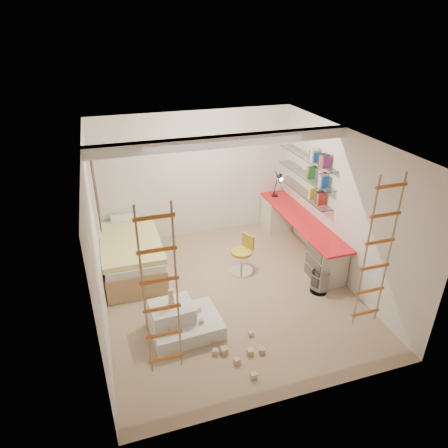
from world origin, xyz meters
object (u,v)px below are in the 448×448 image
object	(u,v)px
desk	(299,233)
swivel_chair	(242,259)
play_platform	(182,321)
bed	(131,253)

from	to	relation	value
desk	swivel_chair	size ratio (longest dim) A/B	3.83
swivel_chair	play_platform	size ratio (longest dim) A/B	0.69
desk	bed	distance (m)	3.22
bed	play_platform	size ratio (longest dim) A/B	1.90
play_platform	desk	bearing A→B (deg)	29.95
desk	bed	size ratio (longest dim) A/B	1.40
bed	swivel_chair	size ratio (longest dim) A/B	2.74
bed	play_platform	xyz separation A→B (m)	(0.52, -1.90, -0.16)
swivel_chair	play_platform	bearing A→B (deg)	-138.93
desk	bed	xyz separation A→B (m)	(-3.20, 0.36, -0.07)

